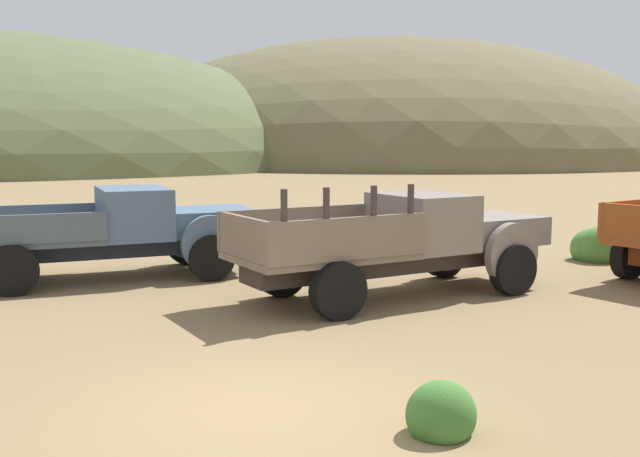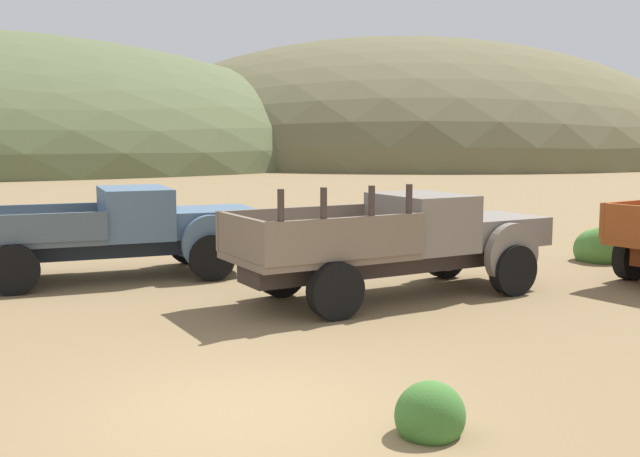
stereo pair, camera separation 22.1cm
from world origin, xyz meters
TOP-DOWN VIEW (x-y plane):
  - ground_plane at (0.00, 0.00)m, footprint 300.00×300.00m
  - hill_center at (33.72, 83.91)m, footprint 72.09×79.59m
  - truck_chalk_blue at (-0.89, 8.44)m, footprint 6.38×3.00m
  - truck_primer_gray at (4.21, 5.14)m, footprint 6.57×3.42m
  - bush_between_trucks at (9.94, 7.38)m, footprint 1.18×1.23m
  - bush_lone_scrub at (1.70, -1.19)m, footprint 0.72×0.66m

SIDE VIEW (x-z plane):
  - ground_plane at x=0.00m, z-range 0.00..0.00m
  - hill_center at x=33.72m, z-range -14.90..14.90m
  - bush_lone_scrub at x=1.70m, z-range -0.18..0.52m
  - bush_between_trucks at x=9.94m, z-range -0.26..0.83m
  - truck_chalk_blue at x=-0.89m, z-range 0.05..1.94m
  - truck_primer_gray at x=4.21m, z-range -0.08..2.08m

